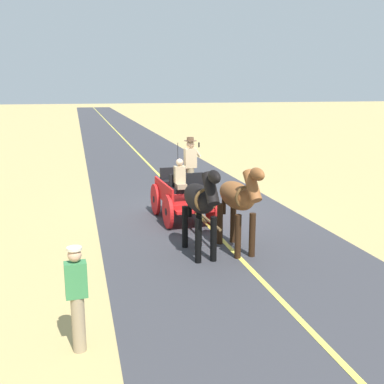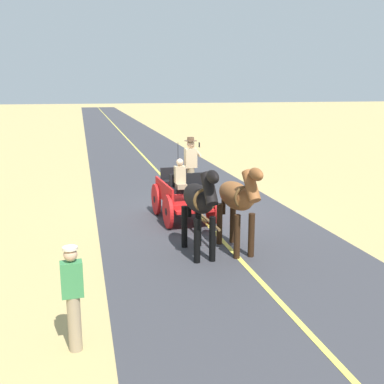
# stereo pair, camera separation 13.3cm
# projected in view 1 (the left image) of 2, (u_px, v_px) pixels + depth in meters

# --- Properties ---
(ground_plane) EXTENTS (200.00, 200.00, 0.00)m
(ground_plane) POSITION_uv_depth(u_px,v_px,m) (196.00, 213.00, 14.77)
(ground_plane) COLOR tan
(road_surface) EXTENTS (6.22, 160.00, 0.01)m
(road_surface) POSITION_uv_depth(u_px,v_px,m) (196.00, 213.00, 14.77)
(road_surface) COLOR #38383D
(road_surface) RESTS_ON ground
(road_centre_stripe) EXTENTS (0.12, 160.00, 0.00)m
(road_centre_stripe) POSITION_uv_depth(u_px,v_px,m) (196.00, 212.00, 14.77)
(road_centre_stripe) COLOR #DBCC4C
(road_centre_stripe) RESTS_ON road_surface
(horse_drawn_carriage) EXTENTS (1.55, 4.52, 2.50)m
(horse_drawn_carriage) POSITION_uv_depth(u_px,v_px,m) (183.00, 193.00, 13.82)
(horse_drawn_carriage) COLOR red
(horse_drawn_carriage) RESTS_ON ground
(horse_near_side) EXTENTS (0.69, 2.14, 2.21)m
(horse_near_side) POSITION_uv_depth(u_px,v_px,m) (238.00, 198.00, 11.02)
(horse_near_side) COLOR brown
(horse_near_side) RESTS_ON ground
(horse_off_side) EXTENTS (0.63, 2.13, 2.21)m
(horse_off_side) POSITION_uv_depth(u_px,v_px,m) (200.00, 201.00, 10.74)
(horse_off_side) COLOR black
(horse_off_side) RESTS_ON ground
(pedestrian_walking) EXTENTS (0.33, 0.22, 1.65)m
(pedestrian_walking) POSITION_uv_depth(u_px,v_px,m) (77.00, 296.00, 6.86)
(pedestrian_walking) COLOR #998466
(pedestrian_walking) RESTS_ON ground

